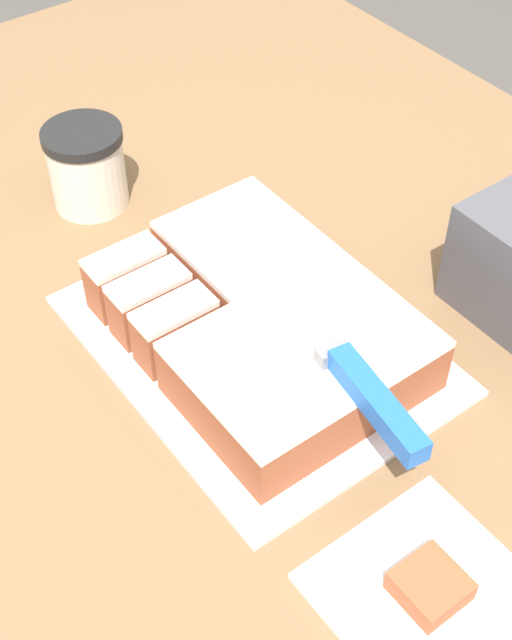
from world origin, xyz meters
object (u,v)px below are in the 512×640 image
knife (347,368)px  coffee_cup (87,167)px  brownie (430,586)px  cake (262,321)px  cake_board (256,344)px

knife → coffee_cup: (-0.43, -0.02, -0.03)m
brownie → cake: bearing=169.2°
cake → brownie: cake is taller
cake_board → knife: knife is taller
cake → knife: bearing=0.8°
knife → cake: bearing=9.4°
cake_board → brownie: bearing=-9.9°
cake_board → brownie: (0.30, -0.05, 0.01)m
knife → brownie: bearing=170.3°
cake_board → cake: size_ratio=1.19×
cake_board → knife: (0.12, 0.01, 0.07)m
cake_board → cake: cake is taller
cake → brownie: size_ratio=6.09×
coffee_cup → cake: bearing=3.7°
cake → knife: knife is taller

